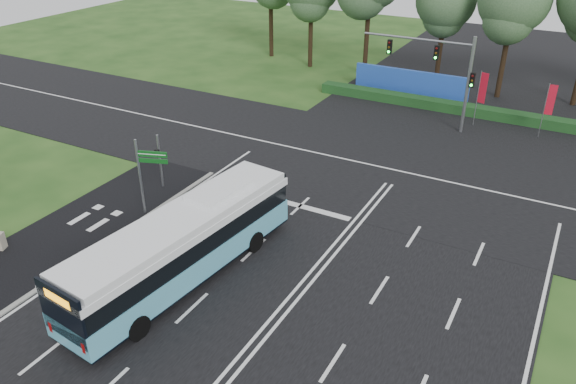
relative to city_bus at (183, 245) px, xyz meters
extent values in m
plane|color=#1F4517|center=(4.83, 3.39, -1.81)|extent=(120.00, 120.00, 0.00)
cube|color=black|center=(4.83, 3.39, -1.79)|extent=(20.00, 120.00, 0.04)
cube|color=black|center=(4.83, 15.39, -1.78)|extent=(120.00, 14.00, 0.05)
cube|color=black|center=(-7.67, 0.39, -1.78)|extent=(5.00, 18.00, 0.06)
cube|color=gray|center=(-5.27, 0.39, -1.75)|extent=(0.25, 18.00, 0.12)
cube|color=#55AAC5|center=(0.00, 0.01, -0.69)|extent=(3.95, 12.71, 1.15)
cube|color=black|center=(0.00, 0.01, -1.21)|extent=(3.92, 12.65, 0.31)
cube|color=black|center=(0.00, 0.01, 0.35)|extent=(3.83, 12.51, 0.99)
cube|color=white|center=(0.00, 0.01, 0.97)|extent=(3.95, 12.71, 0.36)
cube|color=white|center=(0.00, 0.01, 1.34)|extent=(3.85, 12.21, 0.36)
cube|color=white|center=(0.29, 2.60, 1.65)|extent=(2.00, 3.29, 0.26)
cube|color=black|center=(-0.67, -6.14, 0.40)|extent=(2.52, 0.40, 2.29)
cube|color=orange|center=(-0.68, -6.18, 1.13)|extent=(1.46, 0.22, 0.36)
cylinder|color=black|center=(-0.83, 3.67, -1.27)|extent=(0.41, 1.11, 1.08)
cylinder|color=black|center=(1.60, 3.40, -1.27)|extent=(0.41, 1.11, 1.08)
cylinder|color=black|center=(-1.65, -3.79, -1.27)|extent=(0.41, 1.11, 1.08)
cylinder|color=black|center=(0.78, -4.06, -1.27)|extent=(0.41, 1.11, 1.08)
cylinder|color=gray|center=(-6.86, 6.59, -0.12)|extent=(0.13, 0.13, 3.37)
cube|color=black|center=(-6.86, 6.41, 0.50)|extent=(0.28, 0.18, 0.38)
sphere|color=#19F233|center=(-6.86, 6.31, 0.50)|extent=(0.13, 0.13, 0.13)
cylinder|color=gray|center=(-5.70, 3.66, 0.39)|extent=(0.13, 0.13, 4.40)
cube|color=#0E4F16|center=(-4.93, 3.94, 1.82)|extent=(1.57, 0.61, 0.33)
cube|color=#0E4F16|center=(-4.93, 3.94, 1.44)|extent=(1.57, 0.61, 0.24)
cube|color=white|center=(-4.93, 3.90, 1.82)|extent=(1.45, 0.53, 0.04)
cylinder|color=gray|center=(7.32, 25.72, 0.31)|extent=(0.07, 0.07, 4.23)
cube|color=red|center=(7.62, 25.64, 1.20)|extent=(0.55, 0.20, 2.26)
cylinder|color=gray|center=(11.98, 25.59, 0.21)|extent=(0.06, 0.06, 4.04)
cube|color=red|center=(12.28, 25.62, 1.07)|extent=(0.54, 0.10, 2.15)
cylinder|color=gray|center=(6.83, 23.89, 1.69)|extent=(0.24, 0.24, 7.00)
cylinder|color=gray|center=(2.83, 23.89, 4.59)|extent=(8.00, 0.16, 0.16)
cube|color=black|center=(4.33, 23.89, 3.79)|extent=(0.32, 0.28, 1.05)
cube|color=black|center=(0.83, 23.89, 3.79)|extent=(0.32, 0.28, 1.05)
cube|color=black|center=(7.08, 23.89, 2.19)|extent=(0.32, 0.28, 1.05)
cube|color=#163D1A|center=(4.83, 27.89, -1.41)|extent=(22.00, 1.20, 0.80)
cube|color=blue|center=(0.83, 30.39, -0.71)|extent=(10.00, 0.30, 2.20)
cylinder|color=black|center=(-16.35, 36.00, 2.38)|extent=(0.44, 0.44, 8.38)
cylinder|color=black|center=(-10.85, 34.31, 1.96)|extent=(0.44, 0.44, 7.54)
cylinder|color=black|center=(-4.88, 34.12, 2.65)|extent=(0.44, 0.44, 8.91)
cylinder|color=black|center=(1.93, 34.79, 1.73)|extent=(0.44, 0.44, 7.07)
sphere|color=#365733|center=(1.93, 34.79, 5.63)|extent=(5.21, 5.21, 5.21)
cylinder|color=black|center=(7.65, 33.46, 2.08)|extent=(0.44, 0.44, 7.78)
camera|label=1|loc=(14.10, -16.09, 13.95)|focal=35.00mm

